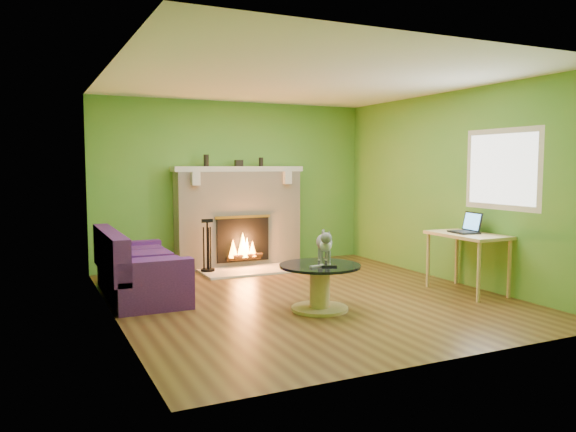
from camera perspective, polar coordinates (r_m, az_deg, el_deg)
name	(u,v)px	position (r m, az deg, el deg)	size (l,w,h in m)	color
floor	(305,296)	(6.92, 1.75, -8.17)	(5.00, 5.00, 0.00)	#502F17
ceiling	(306,80)	(6.81, 1.82, 13.63)	(5.00, 5.00, 0.00)	white
wall_back	(235,184)	(9.04, -5.45, 3.27)	(5.00, 5.00, 0.00)	#4B9631
wall_front	(448,203)	(4.66, 15.91, 1.29)	(5.00, 5.00, 0.00)	#4B9631
wall_left	(111,194)	(6.06, -17.54, 2.11)	(5.00, 5.00, 0.00)	#4B9631
wall_right	(451,187)	(8.02, 16.28, 2.84)	(5.00, 5.00, 0.00)	#4B9631
window_frame	(502,169)	(7.36, 20.93, 4.46)	(1.20, 1.20, 0.00)	silver
window_pane	(502,169)	(7.35, 20.88, 4.46)	(1.06, 1.06, 0.00)	white
fireplace	(239,218)	(8.90, -5.02, -0.16)	(2.10, 0.46, 1.58)	beige
hearth	(251,270)	(8.53, -3.77, -5.53)	(1.50, 0.75, 0.03)	beige
mantel	(239,169)	(8.84, -5.01, 4.79)	(2.10, 0.28, 0.08)	beige
sofa	(136,271)	(7.11, -15.16, -5.39)	(0.86, 1.83, 0.82)	#421757
coffee_table	(320,284)	(6.25, 3.25, -6.90)	(0.90, 0.90, 0.51)	tan
desk	(468,241)	(7.39, 17.78, -2.40)	(0.59, 1.01, 0.75)	tan
cat	(324,246)	(6.25, 3.69, -3.07)	(0.23, 0.62, 0.39)	slate
remote_silver	(317,266)	(6.05, 2.97, -5.12)	(0.17, 0.04, 0.02)	#97979A
remote_black	(330,266)	(6.06, 4.24, -5.12)	(0.16, 0.04, 0.02)	black
laptop	(464,223)	(7.38, 17.45, -0.65)	(0.31, 0.35, 0.26)	black
fire_tools	(208,245)	(8.40, -8.17, -2.93)	(0.21, 0.21, 0.78)	black
mantel_vase_left	(206,160)	(8.70, -8.31, 5.60)	(0.08, 0.08, 0.18)	black
mantel_vase_right	(261,162)	(9.01, -2.76, 5.51)	(0.07, 0.07, 0.14)	black
mantel_box	(239,163)	(8.87, -5.02, 5.37)	(0.12, 0.08, 0.10)	black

